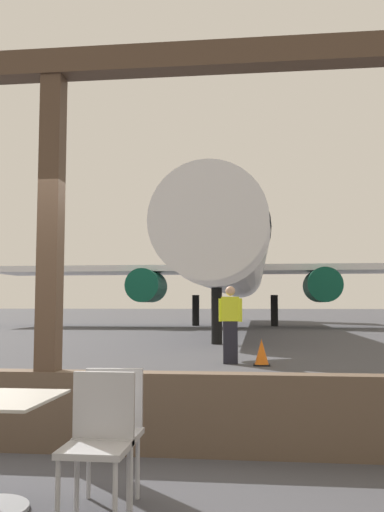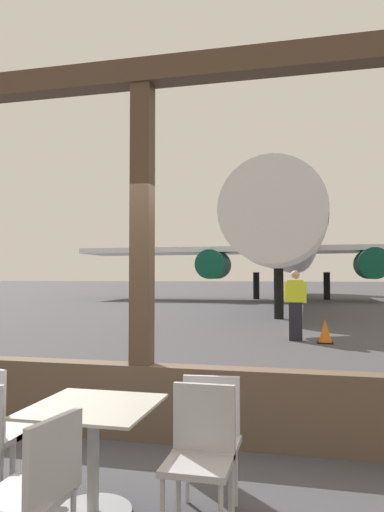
{
  "view_description": "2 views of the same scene",
  "coord_description": "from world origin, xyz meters",
  "px_view_note": "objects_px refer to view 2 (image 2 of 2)",
  "views": [
    {
      "loc": [
        1.92,
        -5.07,
        1.34
      ],
      "look_at": [
        -0.51,
        16.2,
        3.17
      ],
      "focal_mm": 39.45,
      "sensor_mm": 36.0,
      "label": 1
    },
    {
      "loc": [
        1.58,
        -4.52,
        1.59
      ],
      "look_at": [
        -1.8,
        9.78,
        2.22
      ],
      "focal_mm": 33.68,
      "sensor_mm": 36.0,
      "label": 2
    }
  ],
  "objects_px": {
    "cafe_chair_window_left": "(201,446)",
    "cafe_chair_aisle_left": "(210,431)",
    "cafe_chair_window_right": "(38,486)",
    "ground_crew_worker": "(296,304)",
    "traffic_cone": "(325,332)",
    "dining_table": "(93,449)",
    "airplane": "(289,244)"
  },
  "relations": [
    {
      "from": "cafe_chair_window_left",
      "to": "cafe_chair_aisle_left",
      "type": "xyz_separation_m",
      "value": [
        -0.01,
        0.32,
        -0.0
      ]
    },
    {
      "from": "dining_table",
      "to": "traffic_cone",
      "type": "xyz_separation_m",
      "value": [
        1.84,
        8.88,
        -0.16
      ]
    },
    {
      "from": "dining_table",
      "to": "ground_crew_worker",
      "type": "height_order",
      "value": "ground_crew_worker"
    },
    {
      "from": "dining_table",
      "to": "ground_crew_worker",
      "type": "relative_size",
      "value": 0.46
    },
    {
      "from": "airplane",
      "to": "cafe_chair_aisle_left",
      "type": "bearing_deg",
      "value": -89.32
    },
    {
      "from": "dining_table",
      "to": "cafe_chair_window_right",
      "type": "xyz_separation_m",
      "value": [
        0.08,
        -0.82,
        0.11
      ]
    },
    {
      "from": "dining_table",
      "to": "cafe_chair_aisle_left",
      "type": "height_order",
      "value": "cafe_chair_aisle_left"
    },
    {
      "from": "dining_table",
      "to": "ground_crew_worker",
      "type": "distance_m",
      "value": 9.26
    },
    {
      "from": "dining_table",
      "to": "airplane",
      "type": "relative_size",
      "value": 0.02
    },
    {
      "from": "airplane",
      "to": "ground_crew_worker",
      "type": "height_order",
      "value": "airplane"
    },
    {
      "from": "dining_table",
      "to": "cafe_chair_aisle_left",
      "type": "distance_m",
      "value": 0.79
    },
    {
      "from": "airplane",
      "to": "dining_table",
      "type": "bearing_deg",
      "value": -90.83
    },
    {
      "from": "cafe_chair_window_left",
      "to": "dining_table",
      "type": "bearing_deg",
      "value": 174.0
    },
    {
      "from": "dining_table",
      "to": "airplane",
      "type": "height_order",
      "value": "airplane"
    },
    {
      "from": "ground_crew_worker",
      "to": "traffic_cone",
      "type": "xyz_separation_m",
      "value": [
        0.69,
        -0.3,
        -0.63
      ]
    },
    {
      "from": "cafe_chair_window_right",
      "to": "cafe_chair_aisle_left",
      "type": "height_order",
      "value": "cafe_chair_window_right"
    },
    {
      "from": "ground_crew_worker",
      "to": "cafe_chair_window_left",
      "type": "bearing_deg",
      "value": -92.44
    },
    {
      "from": "cafe_chair_window_left",
      "to": "airplane",
      "type": "xyz_separation_m",
      "value": [
        -0.34,
        28.53,
        3.13
      ]
    },
    {
      "from": "cafe_chair_window_left",
      "to": "ground_crew_worker",
      "type": "distance_m",
      "value": 9.27
    },
    {
      "from": "cafe_chair_window_right",
      "to": "traffic_cone",
      "type": "xyz_separation_m",
      "value": [
        1.76,
        9.7,
        -0.27
      ]
    },
    {
      "from": "cafe_chair_aisle_left",
      "to": "traffic_cone",
      "type": "distance_m",
      "value": 8.71
    },
    {
      "from": "ground_crew_worker",
      "to": "cafe_chair_window_right",
      "type": "bearing_deg",
      "value": -96.11
    },
    {
      "from": "cafe_chair_window_left",
      "to": "airplane",
      "type": "distance_m",
      "value": 28.7
    },
    {
      "from": "traffic_cone",
      "to": "cafe_chair_window_right",
      "type": "bearing_deg",
      "value": -100.29
    },
    {
      "from": "cafe_chair_window_left",
      "to": "airplane",
      "type": "bearing_deg",
      "value": 90.69
    },
    {
      "from": "cafe_chair_window_left",
      "to": "cafe_chair_window_right",
      "type": "relative_size",
      "value": 1.01
    },
    {
      "from": "cafe_chair_window_left",
      "to": "cafe_chair_aisle_left",
      "type": "bearing_deg",
      "value": 91.2
    },
    {
      "from": "ground_crew_worker",
      "to": "traffic_cone",
      "type": "relative_size",
      "value": 3.04
    },
    {
      "from": "cafe_chair_aisle_left",
      "to": "traffic_cone",
      "type": "height_order",
      "value": "cafe_chair_aisle_left"
    },
    {
      "from": "cafe_chair_window_right",
      "to": "airplane",
      "type": "height_order",
      "value": "airplane"
    },
    {
      "from": "cafe_chair_window_left",
      "to": "traffic_cone",
      "type": "relative_size",
      "value": 1.57
    },
    {
      "from": "ground_crew_worker",
      "to": "dining_table",
      "type": "bearing_deg",
      "value": -97.13
    }
  ]
}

